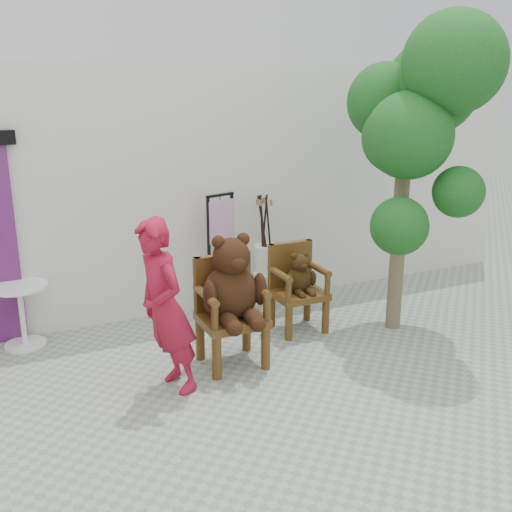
# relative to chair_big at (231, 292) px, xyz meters

# --- Properties ---
(ground_plane) EXTENTS (60.00, 60.00, 0.00)m
(ground_plane) POSITION_rel_chair_big_xyz_m (0.54, -1.00, -0.78)
(ground_plane) COLOR gray
(ground_plane) RESTS_ON ground
(back_wall) EXTENTS (9.00, 1.00, 3.00)m
(back_wall) POSITION_rel_chair_big_xyz_m (0.54, 2.10, 0.72)
(back_wall) COLOR silver
(back_wall) RESTS_ON ground
(chair_big) EXTENTS (0.67, 0.73, 1.38)m
(chair_big) POSITION_rel_chair_big_xyz_m (0.00, 0.00, 0.00)
(chair_big) COLOR #43290E
(chair_big) RESTS_ON ground
(chair_small) EXTENTS (0.58, 0.53, 1.01)m
(chair_small) POSITION_rel_chair_big_xyz_m (1.04, 0.52, -0.19)
(chair_small) COLOR #43290E
(chair_small) RESTS_ON ground
(person) EXTENTS (0.53, 0.69, 1.68)m
(person) POSITION_rel_chair_big_xyz_m (-0.76, -0.28, 0.06)
(person) COLOR maroon
(person) RESTS_ON ground
(cafe_table) EXTENTS (0.60, 0.60, 0.70)m
(cafe_table) POSITION_rel_chair_big_xyz_m (-1.91, 1.35, -0.34)
(cafe_table) COLOR white
(cafe_table) RESTS_ON ground
(display_stand) EXTENTS (0.53, 0.46, 1.51)m
(display_stand) POSITION_rel_chair_big_xyz_m (0.42, 1.35, -0.19)
(display_stand) COLOR black
(display_stand) RESTS_ON ground
(stool_bucket) EXTENTS (0.32, 0.32, 1.45)m
(stool_bucket) POSITION_rel_chair_big_xyz_m (1.02, 1.32, -0.14)
(stool_bucket) COLOR white
(stool_bucket) RESTS_ON ground
(tree) EXTENTS (1.71, 1.80, 3.50)m
(tree) POSITION_rel_chair_big_xyz_m (2.24, 0.04, 1.76)
(tree) COLOR brown
(tree) RESTS_ON ground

